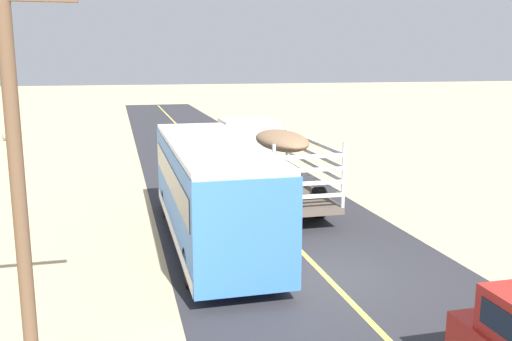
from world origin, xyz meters
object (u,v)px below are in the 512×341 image
(livestock_truck, at_px, (260,151))
(power_pole_near, at_px, (17,171))
(bus, at_px, (211,189))
(boulder_near_shoulder, at_px, (7,136))

(livestock_truck, height_order, power_pole_near, power_pole_near)
(livestock_truck, distance_m, bus, 7.24)
(power_pole_near, height_order, boulder_near_shoulder, power_pole_near)
(bus, bearing_deg, livestock_truck, 63.60)
(livestock_truck, bearing_deg, boulder_near_shoulder, 124.87)
(livestock_truck, height_order, boulder_near_shoulder, livestock_truck)
(boulder_near_shoulder, bearing_deg, livestock_truck, -55.13)
(bus, height_order, power_pole_near, power_pole_near)
(power_pole_near, xyz_separation_m, boulder_near_shoulder, (-6.07, 33.13, -3.57))
(bus, relative_size, power_pole_near, 1.39)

